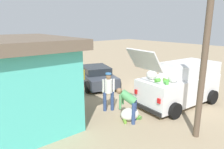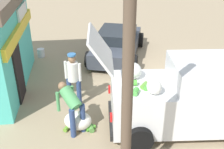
{
  "view_description": "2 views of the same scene",
  "coord_description": "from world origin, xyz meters",
  "px_view_note": "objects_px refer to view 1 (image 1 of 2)",
  "views": [
    {
      "loc": [
        -7.94,
        8.19,
        3.8
      ],
      "look_at": [
        -0.21,
        1.57,
        1.25
      ],
      "focal_mm": 32.35,
      "sensor_mm": 36.0,
      "label": 1
    },
    {
      "loc": [
        -9.0,
        2.71,
        4.95
      ],
      "look_at": [
        -1.0,
        1.53,
        0.76
      ],
      "focal_mm": 44.27,
      "sensor_mm": 36.0,
      "label": 2
    }
  ],
  "objects_px": {
    "vendor_standing": "(108,89)",
    "delivery_van": "(181,84)",
    "customer_bending": "(129,101)",
    "paint_bucket": "(43,91)",
    "storefront_bar": "(9,82)",
    "parked_sedan": "(96,76)",
    "unloaded_banana_pile": "(130,114)"
  },
  "relations": [
    {
      "from": "delivery_van",
      "to": "parked_sedan",
      "type": "bearing_deg",
      "value": 13.25
    },
    {
      "from": "vendor_standing",
      "to": "storefront_bar",
      "type": "bearing_deg",
      "value": 67.47
    },
    {
      "from": "unloaded_banana_pile",
      "to": "vendor_standing",
      "type": "bearing_deg",
      "value": 3.06
    },
    {
      "from": "delivery_van",
      "to": "paint_bucket",
      "type": "distance_m",
      "value": 7.3
    },
    {
      "from": "storefront_bar",
      "to": "vendor_standing",
      "type": "height_order",
      "value": "storefront_bar"
    },
    {
      "from": "delivery_van",
      "to": "vendor_standing",
      "type": "height_order",
      "value": "delivery_van"
    },
    {
      "from": "vendor_standing",
      "to": "delivery_van",
      "type": "bearing_deg",
      "value": -116.69
    },
    {
      "from": "unloaded_banana_pile",
      "to": "customer_bending",
      "type": "bearing_deg",
      "value": 105.91
    },
    {
      "from": "delivery_van",
      "to": "paint_bucket",
      "type": "xyz_separation_m",
      "value": [
        5.63,
        4.58,
        -0.81
      ]
    },
    {
      "from": "storefront_bar",
      "to": "vendor_standing",
      "type": "xyz_separation_m",
      "value": [
        -1.5,
        -3.61,
        -0.7
      ]
    },
    {
      "from": "storefront_bar",
      "to": "unloaded_banana_pile",
      "type": "height_order",
      "value": "storefront_bar"
    },
    {
      "from": "storefront_bar",
      "to": "paint_bucket",
      "type": "relative_size",
      "value": 13.99
    },
    {
      "from": "storefront_bar",
      "to": "customer_bending",
      "type": "relative_size",
      "value": 3.78
    },
    {
      "from": "parked_sedan",
      "to": "vendor_standing",
      "type": "bearing_deg",
      "value": 151.55
    },
    {
      "from": "storefront_bar",
      "to": "parked_sedan",
      "type": "distance_m",
      "value": 6.08
    },
    {
      "from": "vendor_standing",
      "to": "unloaded_banana_pile",
      "type": "distance_m",
      "value": 1.5
    },
    {
      "from": "paint_bucket",
      "to": "parked_sedan",
      "type": "bearing_deg",
      "value": -96.54
    },
    {
      "from": "vendor_standing",
      "to": "paint_bucket",
      "type": "relative_size",
      "value": 4.7
    },
    {
      "from": "storefront_bar",
      "to": "parked_sedan",
      "type": "height_order",
      "value": "storefront_bar"
    },
    {
      "from": "storefront_bar",
      "to": "delivery_van",
      "type": "relative_size",
      "value": 1.07
    },
    {
      "from": "vendor_standing",
      "to": "paint_bucket",
      "type": "bearing_deg",
      "value": 18.95
    },
    {
      "from": "paint_bucket",
      "to": "vendor_standing",
      "type": "bearing_deg",
      "value": -161.05
    },
    {
      "from": "delivery_van",
      "to": "vendor_standing",
      "type": "distance_m",
      "value": 3.58
    },
    {
      "from": "paint_bucket",
      "to": "storefront_bar",
      "type": "bearing_deg",
      "value": 138.55
    },
    {
      "from": "delivery_van",
      "to": "customer_bending",
      "type": "height_order",
      "value": "delivery_van"
    },
    {
      "from": "delivery_van",
      "to": "storefront_bar",
      "type": "bearing_deg",
      "value": 65.48
    },
    {
      "from": "customer_bending",
      "to": "parked_sedan",
      "type": "bearing_deg",
      "value": -22.41
    },
    {
      "from": "customer_bending",
      "to": "paint_bucket",
      "type": "relative_size",
      "value": 3.7
    },
    {
      "from": "storefront_bar",
      "to": "unloaded_banana_pile",
      "type": "relative_size",
      "value": 5.46
    },
    {
      "from": "customer_bending",
      "to": "unloaded_banana_pile",
      "type": "distance_m",
      "value": 0.64
    },
    {
      "from": "delivery_van",
      "to": "unloaded_banana_pile",
      "type": "distance_m",
      "value": 3.24
    },
    {
      "from": "storefront_bar",
      "to": "delivery_van",
      "type": "bearing_deg",
      "value": -114.52
    }
  ]
}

